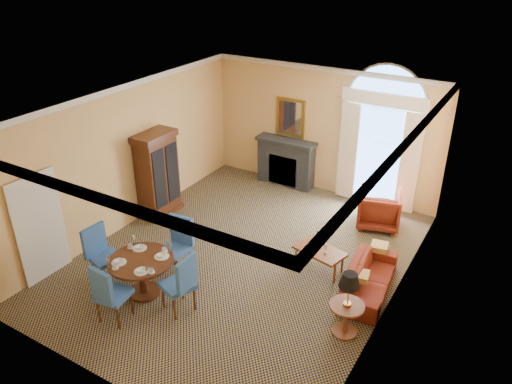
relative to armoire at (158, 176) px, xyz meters
The scene contains 12 objects.
ground 2.95m from the armoire, 12.79° to the right, with size 7.50×7.50×0.00m, color #14153F.
room_envelope 3.10m from the armoire, ahead, with size 6.04×7.52×3.45m.
armoire is the anchor object (origin of this frame).
dining_table 3.10m from the armoire, 55.17° to the right, with size 1.18×1.18×0.94m.
dining_chair_north 2.44m from the armoire, 40.59° to the right, with size 0.56×0.57×1.14m.
dining_chair_south 3.87m from the armoire, 61.77° to the right, with size 0.57×0.57×1.14m.
dining_chair_east 3.72m from the armoire, 43.31° to the right, with size 0.65×0.65×1.14m.
dining_chair_west 2.73m from the armoire, 72.79° to the right, with size 0.63×0.63×1.14m.
sofa 5.33m from the armoire, ahead, with size 1.87×0.73×0.55m, color maroon.
armchair 5.12m from the armoire, 24.00° to the left, with size 0.92×0.95×0.86m, color maroon.
coffee_table 4.26m from the armoire, ahead, with size 1.07×0.75×0.84m.
side_table 5.56m from the armoire, 16.81° to the right, with size 0.58×0.58×1.16m.
Camera 1 is at (4.58, -7.20, 5.83)m, focal length 35.00 mm.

